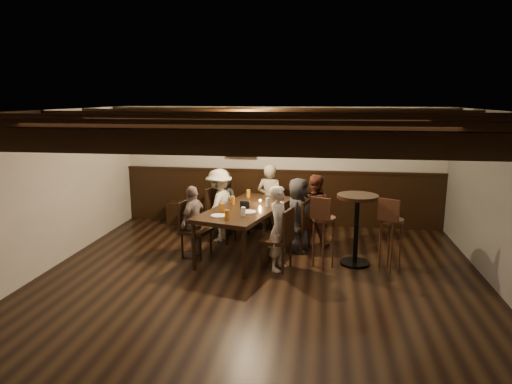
% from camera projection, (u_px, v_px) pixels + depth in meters
% --- Properties ---
extents(room, '(7.00, 7.00, 7.00)m').
position_uv_depth(room, '(258.00, 184.00, 8.11)').
color(room, black).
rests_on(room, ground).
extents(dining_table, '(1.48, 2.31, 0.80)m').
position_uv_depth(dining_table, '(246.00, 211.00, 7.54)').
color(dining_table, black).
rests_on(dining_table, floor).
extents(chair_left_near, '(0.55, 0.55, 0.98)m').
position_uv_depth(chair_left_near, '(221.00, 225.00, 8.32)').
color(chair_left_near, black).
rests_on(chair_left_near, floor).
extents(chair_left_far, '(0.52, 0.52, 0.93)m').
position_uv_depth(chair_left_far, '(196.00, 239.00, 7.51)').
color(chair_left_far, black).
rests_on(chair_left_far, floor).
extents(chair_right_near, '(0.50, 0.50, 0.89)m').
position_uv_depth(chair_right_near, '(296.00, 235.00, 7.76)').
color(chair_right_near, black).
rests_on(chair_right_near, floor).
extents(chair_right_far, '(0.53, 0.53, 0.95)m').
position_uv_depth(chair_right_far, '(277.00, 250.00, 6.95)').
color(chair_right_far, black).
rests_on(chair_right_far, floor).
extents(person_bench_left, '(0.68, 0.53, 1.22)m').
position_uv_depth(person_bench_left, '(223.00, 202.00, 8.73)').
color(person_bench_left, black).
rests_on(person_bench_left, floor).
extents(person_bench_centre, '(0.57, 0.45, 1.38)m').
position_uv_depth(person_bench_centre, '(270.00, 201.00, 8.50)').
color(person_bench_centre, gray).
rests_on(person_bench_centre, floor).
extents(person_bench_right, '(0.72, 0.62, 1.27)m').
position_uv_depth(person_bench_right, '(314.00, 210.00, 8.02)').
color(person_bench_right, '#5B2C1F').
rests_on(person_bench_right, floor).
extents(person_left_near, '(0.70, 0.96, 1.33)m').
position_uv_depth(person_left_near, '(219.00, 205.00, 8.25)').
color(person_left_near, '#BDB6A0').
rests_on(person_left_near, floor).
extents(person_left_far, '(0.46, 0.74, 1.18)m').
position_uv_depth(person_left_far, '(193.00, 221.00, 7.46)').
color(person_left_far, gray).
rests_on(person_left_far, floor).
extents(person_right_near, '(0.55, 0.70, 1.27)m').
position_uv_depth(person_right_near, '(298.00, 215.00, 7.68)').
color(person_right_near, '#242326').
rests_on(person_right_near, floor).
extents(person_right_far, '(0.42, 0.54, 1.30)m').
position_uv_depth(person_right_far, '(279.00, 228.00, 6.87)').
color(person_right_far, '#BCB09F').
rests_on(person_right_far, floor).
extents(pint_a, '(0.07, 0.07, 0.14)m').
position_uv_depth(pint_a, '(248.00, 193.00, 8.25)').
color(pint_a, '#BF7219').
rests_on(pint_a, dining_table).
extents(pint_b, '(0.07, 0.07, 0.14)m').
position_uv_depth(pint_b, '(275.00, 197.00, 8.00)').
color(pint_b, '#BF7219').
rests_on(pint_b, dining_table).
extents(pint_c, '(0.07, 0.07, 0.14)m').
position_uv_depth(pint_c, '(233.00, 200.00, 7.72)').
color(pint_c, '#BF7219').
rests_on(pint_c, dining_table).
extents(pint_d, '(0.07, 0.07, 0.14)m').
position_uv_depth(pint_d, '(268.00, 202.00, 7.58)').
color(pint_d, silver).
rests_on(pint_d, dining_table).
extents(pint_e, '(0.07, 0.07, 0.14)m').
position_uv_depth(pint_e, '(222.00, 208.00, 7.20)').
color(pint_e, '#BF7219').
rests_on(pint_e, dining_table).
extents(pint_f, '(0.07, 0.07, 0.14)m').
position_uv_depth(pint_f, '(243.00, 212.00, 6.94)').
color(pint_f, silver).
rests_on(pint_f, dining_table).
extents(pint_g, '(0.07, 0.07, 0.14)m').
position_uv_depth(pint_g, '(227.00, 215.00, 6.78)').
color(pint_g, '#BF7219').
rests_on(pint_g, dining_table).
extents(plate_near, '(0.24, 0.24, 0.01)m').
position_uv_depth(plate_near, '(218.00, 216.00, 6.96)').
color(plate_near, white).
rests_on(plate_near, dining_table).
extents(plate_far, '(0.24, 0.24, 0.01)m').
position_uv_depth(plate_far, '(249.00, 212.00, 7.19)').
color(plate_far, white).
rests_on(plate_far, dining_table).
extents(condiment_caddy, '(0.15, 0.10, 0.12)m').
position_uv_depth(condiment_caddy, '(245.00, 204.00, 7.47)').
color(condiment_caddy, black).
rests_on(condiment_caddy, dining_table).
extents(candle, '(0.05, 0.05, 0.05)m').
position_uv_depth(candle, '(260.00, 202.00, 7.75)').
color(candle, beige).
rests_on(candle, dining_table).
extents(high_top_table, '(0.63, 0.63, 1.12)m').
position_uv_depth(high_top_table, '(357.00, 219.00, 7.04)').
color(high_top_table, black).
rests_on(high_top_table, floor).
extents(bar_stool_left, '(0.39, 0.41, 1.14)m').
position_uv_depth(bar_stool_left, '(323.00, 241.00, 6.98)').
color(bar_stool_left, '#371C11').
rests_on(bar_stool_left, floor).
extents(bar_stool_right, '(0.40, 0.41, 1.14)m').
position_uv_depth(bar_stool_right, '(390.00, 243.00, 6.88)').
color(bar_stool_right, '#371C11').
rests_on(bar_stool_right, floor).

